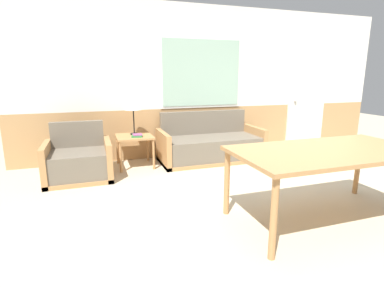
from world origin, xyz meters
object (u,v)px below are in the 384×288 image
dining_table (328,156)px  side_table (135,140)px  couch (210,146)px  table_lamp (133,104)px  armchair (79,162)px

dining_table → side_table: bearing=122.4°
couch → table_lamp: 1.52m
armchair → side_table: armchair is taller
armchair → couch: bearing=4.8°
side_table → couch: bearing=-2.3°
couch → table_lamp: size_ratio=2.93×
side_table → dining_table: dining_table is taller
table_lamp → dining_table: 3.08m
dining_table → couch: bearing=96.5°
armchair → table_lamp: size_ratio=1.50×
couch → side_table: bearing=177.7°
couch → dining_table: 2.52m
couch → armchair: 2.20m
side_table → dining_table: bearing=-57.6°
couch → side_table: couch is taller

